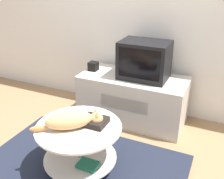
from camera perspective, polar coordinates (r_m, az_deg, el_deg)
The scene contains 9 objects.
ground_plane at distance 2.49m, azimuth -6.17°, elevation -16.22°, with size 12.00×12.00×0.00m, color #93704C.
wall_back at distance 3.11m, azimuth 5.80°, elevation 18.58°, with size 8.00×0.05×2.60m.
rug at distance 2.48m, azimuth -6.18°, elevation -16.04°, with size 1.78×1.07×0.02m.
tv_stand at distance 3.03m, azimuth 4.51°, elevation -1.94°, with size 1.19×0.55×0.54m.
tv at distance 2.84m, azimuth 7.05°, elevation 6.37°, with size 0.52×0.37×0.41m.
speaker at distance 3.10m, azimuth -4.08°, elevation 5.08°, with size 0.10×0.10×0.10m.
coffee_table at distance 2.29m, azimuth -7.07°, elevation -11.28°, with size 0.72×0.72×0.42m.
dvd_box at distance 2.21m, azimuth -3.85°, elevation -6.92°, with size 0.21×0.18×0.05m.
cat at distance 2.16m, azimuth -8.68°, elevation -6.64°, with size 0.49×0.41×0.15m.
Camera 1 is at (1.01, -1.59, 1.62)m, focal length 42.00 mm.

